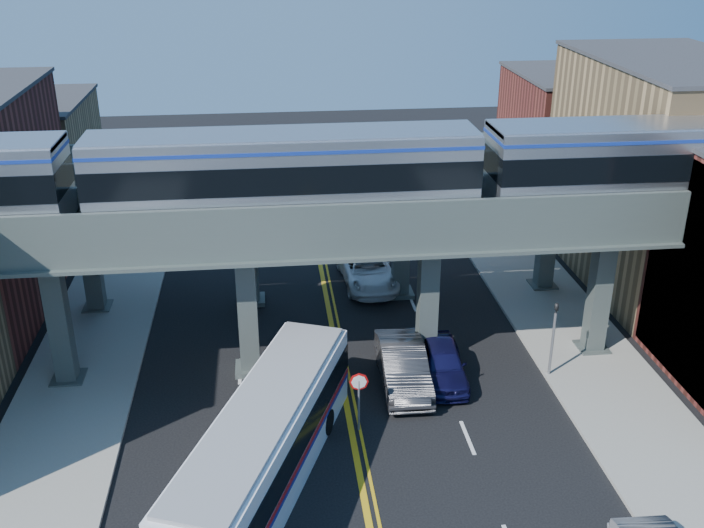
{
  "coord_description": "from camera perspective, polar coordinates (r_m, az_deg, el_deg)",
  "views": [
    {
      "loc": [
        -2.89,
        -22.8,
        18.71
      ],
      "look_at": [
        0.61,
        8.18,
        4.97
      ],
      "focal_mm": 40.0,
      "sensor_mm": 36.0,
      "label": 1
    }
  ],
  "objects": [
    {
      "name": "car_lane_b",
      "position": [
        34.42,
        3.74,
        -7.42
      ],
      "size": [
        2.04,
        5.57,
        1.82
      ],
      "primitive_type": "imported",
      "rotation": [
        0.0,
        0.0,
        -0.02
      ],
      "color": "#2E2E30",
      "rests_on": "ground"
    },
    {
      "name": "car_lane_a",
      "position": [
        35.02,
        6.58,
        -7.12
      ],
      "size": [
        2.28,
        4.93,
        1.64
      ],
      "primitive_type": "imported",
      "rotation": [
        0.0,
        0.0,
        -0.07
      ],
      "color": "#11103D",
      "rests_on": "ground"
    },
    {
      "name": "ground",
      "position": [
        29.64,
        0.62,
        -15.37
      ],
      "size": [
        120.0,
        120.0,
        0.0
      ],
      "primitive_type": "plane",
      "color": "black",
      "rests_on": "ground"
    },
    {
      "name": "traffic_signal",
      "position": [
        35.28,
        14.46,
        -4.76
      ],
      "size": [
        0.15,
        0.18,
        4.1
      ],
      "color": "slate",
      "rests_on": "ground"
    },
    {
      "name": "stop_sign",
      "position": [
        31.03,
        0.51,
        -9.33
      ],
      "size": [
        0.76,
        0.09,
        2.63
      ],
      "color": "slate",
      "rests_on": "ground"
    },
    {
      "name": "mural_panel",
      "position": [
        34.89,
        24.25,
        -2.05
      ],
      "size": [
        0.1,
        9.5,
        9.5
      ],
      "primitive_type": "cube",
      "color": "teal",
      "rests_on": "ground"
    },
    {
      "name": "elevated_viaduct_near",
      "position": [
        33.27,
        -1.02,
        2.19
      ],
      "size": [
        52.0,
        3.6,
        7.4
      ],
      "color": "#46514E",
      "rests_on": "ground"
    },
    {
      "name": "building_east_b",
      "position": [
        46.09,
        21.63,
        6.08
      ],
      "size": [
        8.0,
        14.0,
        12.0
      ],
      "primitive_type": "cube",
      "color": "#A17F53",
      "rests_on": "ground"
    },
    {
      "name": "car_lane_d",
      "position": [
        52.28,
        2.63,
        3.7
      ],
      "size": [
        2.36,
        5.47,
        1.57
      ],
      "primitive_type": "imported",
      "rotation": [
        0.0,
        0.0,
        -0.03
      ],
      "color": "#B6B7BB",
      "rests_on": "ground"
    },
    {
      "name": "building_west_c",
      "position": [
        56.07,
        -22.53,
        6.75
      ],
      "size": [
        8.0,
        10.0,
        8.0
      ],
      "primitive_type": "cube",
      "color": "#A17F53",
      "rests_on": "ground"
    },
    {
      "name": "transit_train",
      "position": [
        32.2,
        -4.96,
        6.76
      ],
      "size": [
        48.84,
        3.06,
        3.57
      ],
      "color": "black",
      "rests_on": "elevated_viaduct_near"
    },
    {
      "name": "transit_bus",
      "position": [
        28.6,
        -6.36,
        -13.02
      ],
      "size": [
        7.07,
        12.61,
        3.21
      ],
      "rotation": [
        0.0,
        0.0,
        1.2
      ],
      "color": "white",
      "rests_on": "ground"
    },
    {
      "name": "sidewalk_west",
      "position": [
        38.69,
        -18.56,
        -6.37
      ],
      "size": [
        5.0,
        70.0,
        0.16
      ],
      "primitive_type": "cube",
      "color": "gray",
      "rests_on": "ground"
    },
    {
      "name": "elevated_viaduct_far",
      "position": [
        39.84,
        -1.99,
        5.87
      ],
      "size": [
        52.0,
        3.6,
        7.4
      ],
      "color": "#46514E",
      "rests_on": "ground"
    },
    {
      "name": "building_east_c",
      "position": [
        57.81,
        15.67,
        8.68
      ],
      "size": [
        8.0,
        10.0,
        9.0
      ],
      "primitive_type": "cube",
      "color": "maroon",
      "rests_on": "ground"
    },
    {
      "name": "car_lane_c",
      "position": [
        43.6,
        1.14,
        -0.44
      ],
      "size": [
        3.1,
        6.1,
        1.65
      ],
      "primitive_type": "imported",
      "rotation": [
        0.0,
        0.0,
        0.06
      ],
      "color": "white",
      "rests_on": "ground"
    },
    {
      "name": "sidewalk_east",
      "position": [
        40.37,
        15.29,
        -4.62
      ],
      "size": [
        5.0,
        70.0,
        0.16
      ],
      "primitive_type": "cube",
      "color": "gray",
      "rests_on": "ground"
    }
  ]
}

